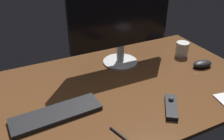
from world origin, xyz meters
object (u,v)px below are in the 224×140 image
object	(u,v)px
keyboard	(56,114)
media_remote	(171,106)
computer_mouse	(202,64)
coffee_mug	(182,49)
monitor	(121,19)
pen	(122,136)

from	to	relation	value
keyboard	media_remote	size ratio (longest dim) A/B	2.32
computer_mouse	media_remote	bearing A→B (deg)	-143.90
coffee_mug	computer_mouse	bearing A→B (deg)	-86.38
keyboard	media_remote	xyz separation A→B (cm)	(46.57, -17.16, 0.17)
media_remote	coffee_mug	xyz separation A→B (cm)	(38.23, 39.05, 3.24)
coffee_mug	media_remote	bearing A→B (deg)	-134.39
monitor	coffee_mug	xyz separation A→B (cm)	(38.47, -8.60, -22.32)
computer_mouse	pen	size ratio (longest dim) A/B	0.88
coffee_mug	monitor	bearing A→B (deg)	167.40
keyboard	pen	world-z (taller)	keyboard
monitor	media_remote	xyz separation A→B (cm)	(0.24, -47.65, -25.56)
media_remote	keyboard	bearing A→B (deg)	104.57
keyboard	pen	distance (cm)	29.82
pen	keyboard	bearing A→B (deg)	-156.60
computer_mouse	coffee_mug	size ratio (longest dim) A/B	1.33
monitor	media_remote	world-z (taller)	monitor
computer_mouse	media_remote	xyz separation A→B (cm)	(-39.29, -22.33, -0.82)
keyboard	computer_mouse	distance (cm)	86.02
monitor	pen	world-z (taller)	monitor
coffee_mug	pen	distance (cm)	79.71
pen	computer_mouse	bearing A→B (deg)	96.59
keyboard	media_remote	bearing A→B (deg)	-23.16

